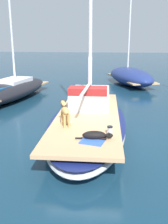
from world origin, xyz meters
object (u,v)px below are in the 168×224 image
at_px(dog_tan, 65,112).
at_px(coiled_rope, 67,122).
at_px(dog_black, 96,135).
at_px(moored_boat_far_astern, 130,76).
at_px(deck_towel, 92,142).
at_px(sailboat_main, 88,123).
at_px(deck_winch, 110,130).
at_px(moored_boat_port_side, 8,90).

relative_size(dog_tan, coiled_rope, 2.74).
bearing_deg(dog_black, dog_tan, 135.63).
distance_m(dog_tan, moored_boat_far_astern, 11.69).
bearing_deg(deck_towel, sailboat_main, 99.11).
bearing_deg(dog_black, deck_winch, 53.64).
relative_size(sailboat_main, coiled_rope, 22.68).
relative_size(sailboat_main, dog_black, 7.71).
xyz_separation_m(sailboat_main, dog_black, (0.47, -2.24, 0.43)).
height_order(deck_winch, moored_boat_port_side, moored_boat_port_side).
xyz_separation_m(dog_tan, coiled_rope, (0.00, 0.26, -0.40)).
xyz_separation_m(dog_tan, moored_boat_far_astern, (2.31, 11.45, -0.47)).
relative_size(dog_tan, moored_boat_far_astern, 0.14).
xyz_separation_m(deck_winch, moored_boat_far_astern, (0.99, 11.96, -0.15)).
relative_size(dog_tan, deck_towel, 1.59).
relative_size(sailboat_main, deck_winch, 34.99).
xyz_separation_m(dog_black, dog_tan, (-0.99, 0.96, 0.32)).
xyz_separation_m(deck_winch, coiled_rope, (-1.32, 0.77, -0.08)).
distance_m(dog_black, coiled_rope, 1.57).
xyz_separation_m(dog_tan, deck_towel, (0.91, -1.19, -0.41)).
height_order(dog_black, moored_boat_far_astern, moored_boat_far_astern).
distance_m(deck_towel, moored_boat_far_astern, 12.72).
bearing_deg(moored_boat_port_side, coiled_rope, -52.01).
height_order(dog_black, moored_boat_port_side, moored_boat_port_side).
height_order(deck_winch, moored_boat_far_astern, moored_boat_far_astern).
bearing_deg(deck_towel, moored_boat_port_side, 126.86).
bearing_deg(moored_boat_port_side, dog_tan, -53.25).
bearing_deg(sailboat_main, moored_boat_port_side, 136.92).
relative_size(sailboat_main, moored_boat_far_astern, 1.15).
bearing_deg(deck_towel, moored_boat_far_astern, 83.69).
height_order(dog_tan, moored_boat_port_side, moored_boat_port_side).
bearing_deg(dog_black, deck_towel, -107.94).
distance_m(deck_winch, moored_boat_far_astern, 12.00).
bearing_deg(moored_boat_far_astern, dog_black, -96.09).
relative_size(dog_black, dog_tan, 1.07).
height_order(sailboat_main, coiled_rope, coiled_rope).
xyz_separation_m(dog_tan, deck_winch, (1.32, -0.51, -0.32)).
relative_size(dog_black, deck_winch, 4.54).
distance_m(sailboat_main, deck_towel, 2.52).
xyz_separation_m(dog_tan, moored_boat_port_side, (-4.35, 5.82, -0.58)).
bearing_deg(deck_winch, sailboat_main, 114.25).
height_order(sailboat_main, dog_black, dog_black).
xyz_separation_m(sailboat_main, coiled_rope, (-0.52, -1.02, 0.35)).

